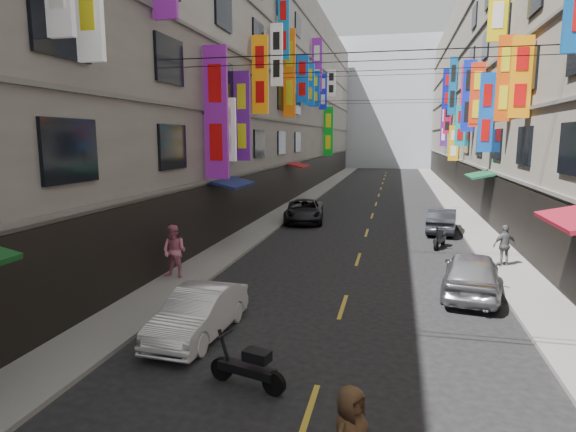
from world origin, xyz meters
The scene contains 17 objects.
sidewalk_left centered at (-6.00, 42.00, 0.06)m, with size 2.00×90.00×0.12m, color slate.
sidewalk_right centered at (6.00, 42.00, 0.06)m, with size 2.00×90.00×0.12m, color slate.
building_row_left centered at (-11.99, 42.00, 9.49)m, with size 10.14×90.00×19.00m.
building_row_right centered at (11.99, 42.00, 9.49)m, with size 10.14×90.00×19.00m.
haze_block centered at (0.00, 92.00, 11.00)m, with size 18.00×8.00×22.00m, color #A7AFBA.
shop_signage centered at (-0.32, 34.67, 9.14)m, with size 14.00×55.00×11.95m.
street_awnings centered at (-1.26, 26.00, 3.00)m, with size 13.99×35.20×0.41m.
overhead_cables centered at (0.00, 30.00, 8.80)m, with size 14.00×38.04×1.24m.
lane_markings centered at (0.00, 39.00, 0.00)m, with size 0.12×80.20×0.01m.
scooter_crossing centered at (-1.39, 12.70, 0.44)m, with size 1.76×0.72×1.14m.
scooter_far_right centered at (3.60, 27.11, 0.44)m, with size 0.77×1.75×1.14m.
car_left_mid centered at (-3.45, 14.96, 0.63)m, with size 1.34×3.83×1.26m, color white.
car_left_far centered at (-4.00, 32.72, 0.69)m, with size 2.28×4.94×1.37m, color black.
car_right_mid centered at (4.00, 20.04, 0.75)m, with size 1.76×4.38×1.49m, color #A3A3A7.
car_right_far centered at (4.00, 30.93, 0.67)m, with size 1.43×4.09×1.35m, color #24252C.
pedestrian_lfar centered at (-6.28, 19.45, 1.08)m, with size 0.94×0.64×1.93m, color pink.
pedestrian_rfar centered at (5.77, 23.87, 0.94)m, with size 0.96×0.54×1.63m, color #58585B.
Camera 1 is at (1.46, 3.80, 5.13)m, focal length 30.00 mm.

